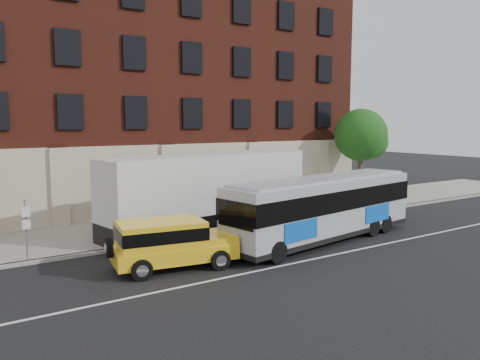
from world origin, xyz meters
TOP-DOWN VIEW (x-y plane):
  - ground at (0.00, 0.00)m, footprint 120.00×120.00m
  - sidewalk at (0.00, 9.00)m, footprint 60.00×6.00m
  - kerb at (0.00, 6.00)m, footprint 60.00×0.25m
  - lane_line at (0.00, 0.50)m, footprint 60.00×0.12m
  - building at (-0.01, 16.92)m, footprint 30.00×12.10m
  - sign_pole at (-8.50, 6.15)m, footprint 0.30×0.20m
  - street_tree at (13.54, 9.48)m, footprint 3.60×3.60m
  - city_bus at (3.45, 2.45)m, footprint 11.00×3.88m
  - yellow_suv at (-4.22, 2.55)m, footprint 4.90×2.66m
  - shipping_container at (0.22, 7.18)m, footprint 11.76×4.31m

SIDE VIEW (x-z plane):
  - ground at x=0.00m, z-range 0.00..0.00m
  - lane_line at x=0.00m, z-range 0.00..0.01m
  - sidewalk at x=0.00m, z-range 0.00..0.15m
  - kerb at x=0.00m, z-range 0.00..0.15m
  - yellow_suv at x=-4.22m, z-range 0.13..1.96m
  - sign_pole at x=-8.50m, z-range 0.20..2.70m
  - city_bus at x=3.45m, z-range 0.15..3.11m
  - shipping_container at x=0.22m, z-range -0.02..3.82m
  - street_tree at x=13.54m, z-range 1.31..7.51m
  - building at x=-0.01m, z-range 0.08..15.08m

